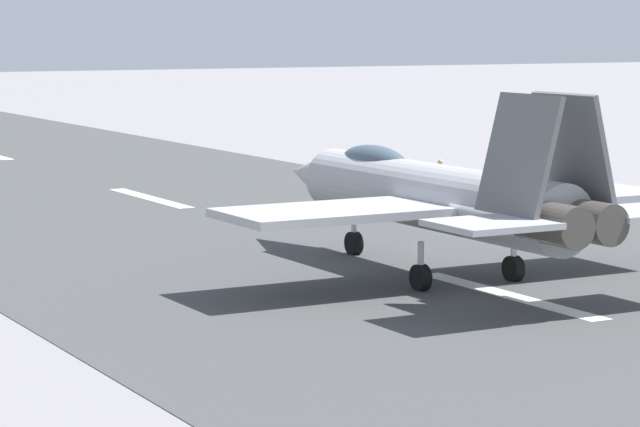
# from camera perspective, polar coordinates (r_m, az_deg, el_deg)

# --- Properties ---
(ground_plane) EXTENTS (400.00, 400.00, 0.00)m
(ground_plane) POSITION_cam_1_polar(r_m,az_deg,el_deg) (40.56, 7.33, -3.20)
(ground_plane) COLOR gray
(runway_strip) EXTENTS (240.00, 26.00, 0.02)m
(runway_strip) POSITION_cam_1_polar(r_m,az_deg,el_deg) (40.54, 7.35, -3.19)
(runway_strip) COLOR #404142
(runway_strip) RESTS_ON ground
(fighter_jet) EXTENTS (16.51, 14.12, 5.66)m
(fighter_jet) POSITION_cam_1_polar(r_m,az_deg,el_deg) (43.03, 4.46, 0.75)
(fighter_jet) COLOR #A3A3AA
(fighter_jet) RESTS_ON ground
(crew_person) EXTENTS (0.28, 0.70, 1.70)m
(crew_person) POSITION_cam_1_polar(r_m,az_deg,el_deg) (62.79, 4.73, 1.35)
(crew_person) COLOR #1E2338
(crew_person) RESTS_ON ground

